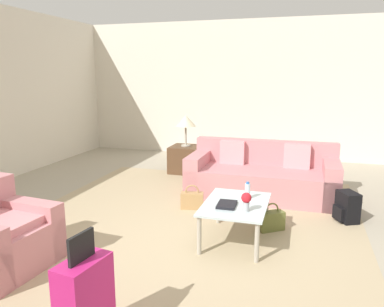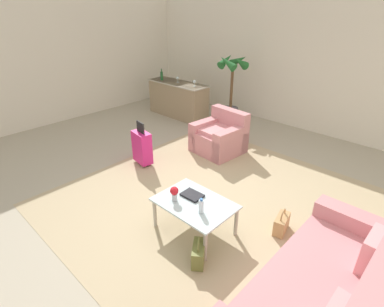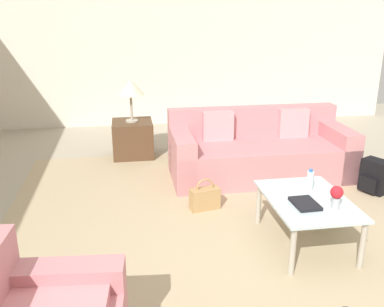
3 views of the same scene
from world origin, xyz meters
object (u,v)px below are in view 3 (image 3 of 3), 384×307
side_table (133,139)px  table_lamp (130,88)px  coffee_table (307,205)px  backpack_black (374,177)px  handbag_olive (323,209)px  water_bottle (310,180)px  coffee_table_book (305,204)px  couch (258,152)px  flower_vase (336,195)px  handbag_tan (205,198)px

side_table → table_lamp: 0.75m
coffee_table → backpack_black: bearing=-52.4°
coffee_table → side_table: side_table is taller
side_table → handbag_olive: 3.04m
water_bottle → side_table: water_bottle is taller
coffee_table → coffee_table_book: coffee_table_book is taller
water_bottle → handbag_olive: (0.21, -0.27, -0.42)m
couch → flower_vase: size_ratio=11.13×
coffee_table → handbag_olive: coffee_table is taller
coffee_table → water_bottle: size_ratio=4.93×
coffee_table → side_table: 3.18m
coffee_table → handbag_tan: size_ratio=2.81×
flower_vase → handbag_tan: flower_vase is taller
backpack_black → water_bottle: bearing=123.7°
water_bottle → side_table: 3.07m
backpack_black → coffee_table_book: bearing=129.1°
water_bottle → coffee_table: bearing=153.4°
coffee_table_book → handbag_olive: 0.78m
couch → coffee_table: size_ratio=2.27×
water_bottle → side_table: size_ratio=0.35×
couch → backpack_black: 1.44m
handbag_tan → coffee_table_book: bearing=-144.3°
table_lamp → backpack_black: 3.42m
table_lamp → handbag_tan: 2.25m
flower_vase → handbag_olive: flower_vase is taller
water_bottle → handbag_tan: (0.66, 0.88, -0.42)m
couch → coffee_table_book: 1.93m
handbag_olive → backpack_black: 1.09m
couch → backpack_black: size_ratio=5.70×
coffee_table → handbag_olive: 0.62m
water_bottle → coffee_table_book: 0.38m
coffee_table → backpack_black: (1.00, -1.29, -0.21)m
side_table → coffee_table: bearing=-151.8°
backpack_black → flower_vase: bearing=136.8°
side_table → table_lamp: table_lamp is taller
side_table → couch: bearing=-122.1°
couch → flower_vase: couch is taller
flower_vase → table_lamp: table_lamp is taller
flower_vase → side_table: (3.02, 1.65, -0.32)m
coffee_table → water_bottle: water_bottle is taller
handbag_tan → backpack_black: bearing=-86.2°
water_bottle → table_lamp: (2.60, 1.60, 0.46)m
flower_vase → handbag_tan: 1.49m
table_lamp → side_table: bearing=0.0°
couch → side_table: (1.00, 1.60, -0.04)m
coffee_table → flower_vase: 0.32m
coffee_table → coffee_table_book: bearing=146.3°
coffee_table → flower_vase: flower_vase is taller
couch → side_table: couch is taller
water_bottle → coffee_table_book: (-0.32, 0.18, -0.08)m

